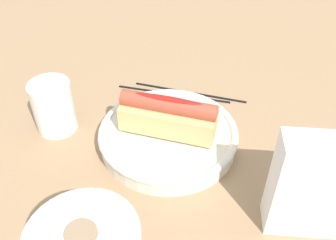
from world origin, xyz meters
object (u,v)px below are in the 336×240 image
(water_glass, at_px, (55,108))
(chopstick_far, at_px, (190,92))
(hotdog_front, at_px, (168,116))
(napkin_box, at_px, (317,187))
(chopstick_near, at_px, (173,93))
(serving_bowl, at_px, (168,137))

(water_glass, height_order, chopstick_far, water_glass)
(hotdog_front, bearing_deg, napkin_box, 152.66)
(chopstick_near, bearing_deg, water_glass, 38.49)
(chopstick_near, bearing_deg, napkin_box, 134.44)
(serving_bowl, distance_m, chopstick_near, 0.14)
(serving_bowl, relative_size, water_glass, 2.50)
(serving_bowl, xyz_separation_m, chopstick_near, (0.02, -0.14, -0.02))
(hotdog_front, distance_m, water_glass, 0.20)
(hotdog_front, xyz_separation_m, chopstick_near, (0.02, -0.14, -0.06))
(serving_bowl, bearing_deg, chopstick_near, -81.74)
(hotdog_front, bearing_deg, chopstick_near, -81.74)
(napkin_box, xyz_separation_m, chopstick_near, (0.23, -0.25, -0.07))
(napkin_box, height_order, chopstick_far, napkin_box)
(chopstick_near, relative_size, chopstick_far, 1.00)
(napkin_box, relative_size, chopstick_far, 0.68)
(serving_bowl, distance_m, chopstick_far, 0.15)
(water_glass, distance_m, chopstick_near, 0.22)
(hotdog_front, relative_size, chopstick_far, 0.70)
(water_glass, bearing_deg, napkin_box, 164.40)
(serving_bowl, xyz_separation_m, hotdog_front, (0.00, 0.00, 0.04))
(napkin_box, distance_m, chopstick_far, 0.33)
(hotdog_front, height_order, chopstick_near, hotdog_front)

